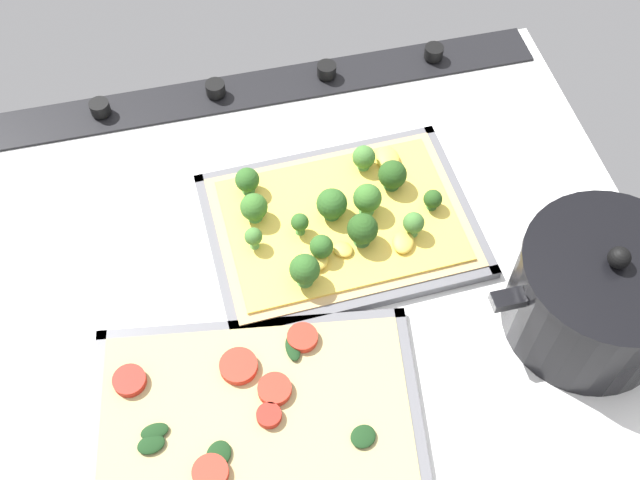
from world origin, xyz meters
TOP-DOWN VIEW (x-y plane):
  - ground_plane at (0.00, 0.00)cm, footprint 81.64×69.40cm
  - stove_control_panel at (0.00, -31.20)cm, footprint 78.37×7.00cm
  - baking_tray_front at (-3.66, -4.71)cm, footprint 34.26×25.89cm
  - broccoli_pizza at (-3.52, -4.68)cm, footprint 31.77×23.41cm
  - baking_tray_back at (11.45, 17.04)cm, footprint 38.63×26.58cm
  - veggie_pizza_back at (11.72, 16.85)cm, footprint 35.90×23.85cm
  - cooking_pot at (-28.14, 14.88)cm, footprint 26.30×19.48cm

SIDE VIEW (x-z plane):
  - ground_plane at x=0.00cm, z-range -3.00..0.00cm
  - baking_tray_front at x=-3.66cm, z-range -0.28..1.02cm
  - baking_tray_back at x=11.45cm, z-range -0.27..1.03cm
  - stove_control_panel at x=0.00cm, z-range -0.75..1.85cm
  - veggie_pizza_back at x=11.72cm, z-range 0.14..2.04cm
  - broccoli_pizza at x=-3.52cm, z-range -0.81..5.18cm
  - cooking_pot at x=-28.14cm, z-range -1.15..13.92cm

